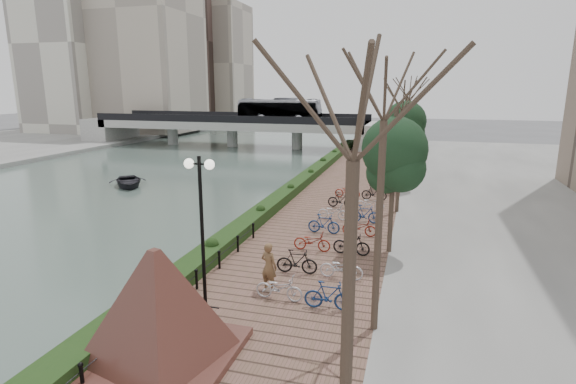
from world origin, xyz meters
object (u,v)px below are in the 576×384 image
at_px(motorcycle, 202,331).
at_px(granite_monument, 158,306).
at_px(boat, 128,181).
at_px(lamppost, 201,203).
at_px(pedestrian, 269,266).

bearing_deg(motorcycle, granite_monument, -128.92).
xyz_separation_m(motorcycle, boat, (-16.52, 19.81, -0.52)).
bearing_deg(granite_monument, lamppost, 91.19).
distance_m(lamppost, boat, 24.12).
distance_m(pedestrian, boat, 23.33).
height_order(pedestrian, boat, pedestrian).
distance_m(motorcycle, pedestrian, 4.14).
xyz_separation_m(granite_monument, motorcycle, (0.78, 0.94, -1.16)).
bearing_deg(pedestrian, lamppost, 73.27).
bearing_deg(boat, motorcycle, -88.75).
bearing_deg(motorcycle, lamppost, 114.62).
relative_size(granite_monument, motorcycle, 3.97).
xyz_separation_m(lamppost, pedestrian, (1.50, 2.18, -2.84)).
height_order(lamppost, pedestrian, lamppost).
bearing_deg(granite_monument, pedestrian, 73.88).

